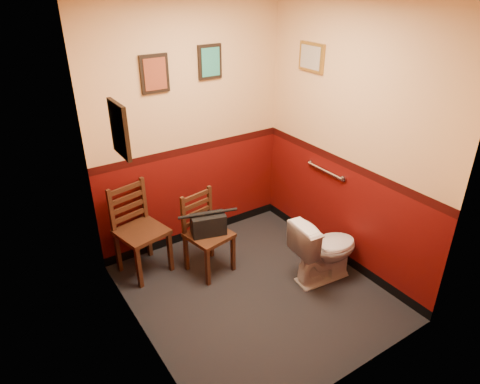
{
  "coord_description": "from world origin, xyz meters",
  "views": [
    {
      "loc": [
        -1.92,
        -2.67,
        2.8
      ],
      "look_at": [
        0.0,
        0.25,
        1.0
      ],
      "focal_mm": 32.0,
      "sensor_mm": 36.0,
      "label": 1
    }
  ],
  "objects": [
    {
      "name": "wall_right",
      "position": [
        1.1,
        0.0,
        1.35
      ],
      "size": [
        0.0,
        2.4,
        2.7
      ],
      "primitive_type": "cube",
      "rotation": [
        1.57,
        0.0,
        -1.57
      ],
      "color": "#550B08",
      "rests_on": "ground"
    },
    {
      "name": "wall_front",
      "position": [
        0.0,
        -1.2,
        1.35
      ],
      "size": [
        2.2,
        0.0,
        2.7
      ],
      "primitive_type": "cube",
      "rotation": [
        -1.57,
        0.0,
        0.0
      ],
      "color": "#550B08",
      "rests_on": "ground"
    },
    {
      "name": "framed_print_right",
      "position": [
        1.08,
        0.6,
        2.05
      ],
      "size": [
        0.04,
        0.34,
        0.28
      ],
      "color": "olive",
      "rests_on": "wall_right"
    },
    {
      "name": "chair_right",
      "position": [
        -0.19,
        0.59,
        0.43
      ],
      "size": [
        0.47,
        0.47,
        0.86
      ],
      "rotation": [
        0.0,
        0.0,
        0.19
      ],
      "color": "#492716",
      "rests_on": "floor"
    },
    {
      "name": "floor",
      "position": [
        0.0,
        0.0,
        0.0
      ],
      "size": [
        2.2,
        2.4,
        0.0
      ],
      "primitive_type": "cube",
      "color": "black",
      "rests_on": "ground"
    },
    {
      "name": "toilet",
      "position": [
        0.72,
        -0.19,
        0.34
      ],
      "size": [
        0.74,
        0.46,
        0.69
      ],
      "primitive_type": "imported",
      "rotation": [
        0.0,
        0.0,
        1.47
      ],
      "color": "white",
      "rests_on": "floor"
    },
    {
      "name": "chair_left",
      "position": [
        -0.76,
        0.96,
        0.48
      ],
      "size": [
        0.53,
        0.53,
        0.95
      ],
      "rotation": [
        0.0,
        0.0,
        0.22
      ],
      "color": "#492716",
      "rests_on": "floor"
    },
    {
      "name": "framed_print_left",
      "position": [
        -1.08,
        0.1,
        1.85
      ],
      "size": [
        0.04,
        0.3,
        0.38
      ],
      "color": "black",
      "rests_on": "wall_left"
    },
    {
      "name": "wall_back",
      "position": [
        0.0,
        1.2,
        1.35
      ],
      "size": [
        2.2,
        0.0,
        2.7
      ],
      "primitive_type": "cube",
      "rotation": [
        1.57,
        0.0,
        0.0
      ],
      "color": "#550B08",
      "rests_on": "ground"
    },
    {
      "name": "toilet_brush",
      "position": [
        1.0,
        -0.13,
        0.07
      ],
      "size": [
        0.11,
        0.11,
        0.41
      ],
      "color": "silver",
      "rests_on": "floor"
    },
    {
      "name": "framed_print_back_a",
      "position": [
        -0.35,
        1.18,
        1.95
      ],
      "size": [
        0.28,
        0.04,
        0.36
      ],
      "color": "black",
      "rests_on": "wall_back"
    },
    {
      "name": "grab_bar",
      "position": [
        1.07,
        0.25,
        0.95
      ],
      "size": [
        0.05,
        0.56,
        0.06
      ],
      "color": "silver",
      "rests_on": "wall_right"
    },
    {
      "name": "handbag",
      "position": [
        -0.18,
        0.55,
        0.56
      ],
      "size": [
        0.37,
        0.26,
        0.25
      ],
      "rotation": [
        0.0,
        0.0,
        -0.27
      ],
      "color": "black",
      "rests_on": "chair_right"
    },
    {
      "name": "wall_left",
      "position": [
        -1.1,
        0.0,
        1.35
      ],
      "size": [
        0.0,
        2.4,
        2.7
      ],
      "primitive_type": "cube",
      "rotation": [
        1.57,
        0.0,
        1.57
      ],
      "color": "#550B08",
      "rests_on": "ground"
    },
    {
      "name": "tp_stack",
      "position": [
        0.11,
        1.01,
        0.08
      ],
      "size": [
        0.22,
        0.11,
        0.19
      ],
      "color": "silver",
      "rests_on": "floor"
    },
    {
      "name": "framed_print_back_b",
      "position": [
        0.25,
        1.18,
        2.0
      ],
      "size": [
        0.26,
        0.04,
        0.34
      ],
      "color": "black",
      "rests_on": "wall_back"
    }
  ]
}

